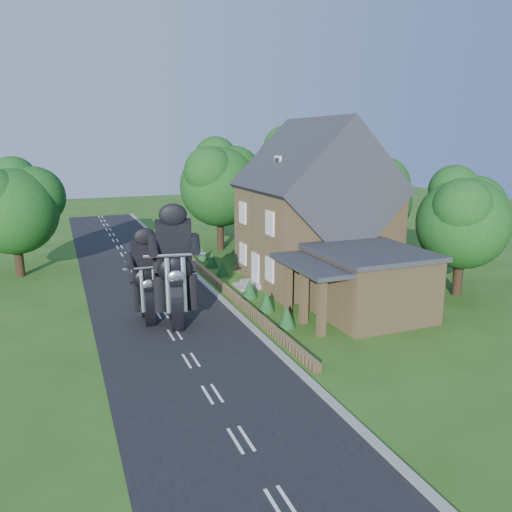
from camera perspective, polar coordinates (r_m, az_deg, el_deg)
name	(u,v)px	position (r m, az deg, el deg)	size (l,w,h in m)	color
ground	(175,335)	(23.85, -9.28, -8.89)	(120.00, 120.00, 0.00)	#285217
road	(175,335)	(23.85, -9.28, -8.87)	(7.00, 80.00, 0.02)	black
kerb	(248,323)	(24.79, -0.95, -7.70)	(0.30, 80.00, 0.12)	gray
garden_wall	(228,291)	(29.40, -3.25, -4.04)	(0.30, 22.00, 0.40)	olive
house	(315,213)	(31.82, 6.74, 4.86)	(9.54, 8.64, 10.24)	olive
annex	(366,281)	(26.34, 12.43, -2.83)	(7.05, 5.94, 3.44)	olive
tree_annex_side	(467,215)	(31.01, 22.98, 4.35)	(5.64, 5.20, 7.48)	black
tree_house_right	(373,192)	(37.15, 13.28, 7.10)	(6.51, 6.00, 8.40)	black
tree_behind_house	(296,172)	(42.27, 4.65, 9.52)	(7.81, 7.20, 10.08)	black
tree_behind_left	(224,179)	(40.94, -3.65, 8.72)	(6.94, 6.40, 9.16)	black
tree_far_road	(20,203)	(36.07, -25.40, 5.46)	(6.08, 5.60, 7.84)	black
shrub_a	(287,316)	(24.36, 3.54, -6.87)	(0.90, 0.90, 1.10)	#133D19
shrub_b	(267,301)	(26.51, 1.23, -5.16)	(0.90, 0.90, 1.10)	#133D19
shrub_c	(250,288)	(28.72, -0.72, -3.71)	(0.90, 0.90, 1.10)	#133D19
shrub_d	(223,268)	(33.27, -3.82, -1.38)	(0.90, 0.90, 1.10)	#133D19
shrub_e	(212,260)	(35.58, -5.07, -0.44)	(0.90, 0.90, 1.10)	#133D19
shrub_f	(202,253)	(37.92, -6.16, 0.39)	(0.90, 0.90, 1.10)	#133D19
motorcycle_lead	(176,308)	(24.69, -9.10, -5.87)	(0.49, 1.94, 1.80)	black
motorcycle_follow	(148,308)	(25.43, -12.22, -5.88)	(0.39, 1.54, 1.43)	black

